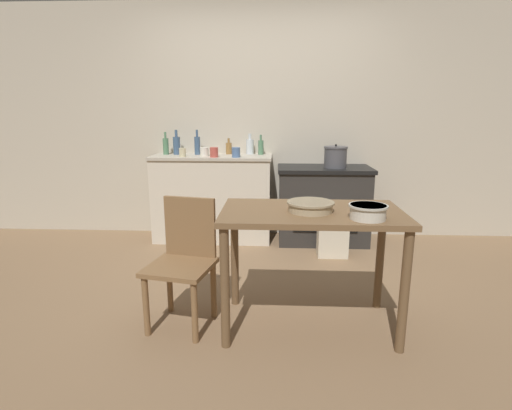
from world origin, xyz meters
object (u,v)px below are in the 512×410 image
object	(u,v)px
stock_pot	(335,157)
bottle_center_left	(197,145)
bottle_far_left	(177,145)
flour_sack	(332,239)
cup_right	(214,152)
bottle_mid_left	(166,146)
cup_end_right	(236,152)
bottle_center_right	(250,146)
stove	(323,204)
work_table	(311,229)
cup_mid_right	(204,152)
bottle_center	(229,148)
mixing_bowl_small	(310,206)
cup_far_right	(183,152)
bottle_left	(260,147)
chair	(184,258)
mixing_bowl_large	(368,211)

from	to	relation	value
stock_pot	bottle_center_left	xyz separation A→B (m)	(-1.49, 0.17, 0.10)
stock_pot	bottle_far_left	size ratio (longest dim) A/B	0.92
flour_sack	cup_right	world-z (taller)	cup_right
bottle_mid_left	cup_end_right	xyz separation A→B (m)	(0.80, -0.24, -0.04)
cup_right	bottle_center_right	bearing A→B (deg)	43.07
stove	stock_pot	world-z (taller)	stock_pot
work_table	bottle_center_right	size ratio (longest dim) A/B	5.04
flour_sack	cup_end_right	size ratio (longest dim) A/B	3.41
cup_mid_right	cup_end_right	world-z (taller)	cup_end_right
bottle_center	bottle_center_right	size ratio (longest dim) A/B	0.77
mixing_bowl_small	stock_pot	bearing A→B (deg)	77.30
cup_right	cup_end_right	xyz separation A→B (m)	(0.23, 0.01, 0.00)
flour_sack	bottle_center	world-z (taller)	bottle_center
cup_far_right	cup_end_right	bearing A→B (deg)	-1.43
bottle_left	bottle_center	size ratio (longest dim) A/B	1.24
work_table	bottle_far_left	size ratio (longest dim) A/B	4.26
stock_pot	bottle_center_right	distance (m)	0.95
cup_far_right	mixing_bowl_small	bearing A→B (deg)	-55.19
mixing_bowl_small	bottle_left	world-z (taller)	bottle_left
cup_end_right	bottle_center_left	bearing A→B (deg)	151.11
stove	cup_far_right	world-z (taller)	cup_far_right
mixing_bowl_small	work_table	bearing A→B (deg)	66.93
flour_sack	cup_mid_right	distance (m)	1.61
chair	bottle_center	world-z (taller)	bottle_center
mixing_bowl_large	mixing_bowl_small	size ratio (longest dim) A/B	0.77
work_table	bottle_center	world-z (taller)	bottle_center
stove	work_table	bearing A→B (deg)	-99.00
stock_pot	cup_right	world-z (taller)	stock_pot
flour_sack	mixing_bowl_large	world-z (taller)	mixing_bowl_large
stove	cup_far_right	bearing A→B (deg)	-175.56
bottle_far_left	bottle_center_right	world-z (taller)	bottle_far_left
chair	cup_mid_right	xyz separation A→B (m)	(-0.16, 1.76, 0.53)
bottle_center	cup_far_right	distance (m)	0.54
mixing_bowl_large	bottle_left	distance (m)	2.27
stove	cup_right	distance (m)	1.30
cup_end_right	cup_right	bearing A→B (deg)	-177.49
cup_far_right	cup_end_right	distance (m)	0.56
bottle_far_left	bottle_center_right	distance (m)	0.81
mixing_bowl_large	cup_far_right	world-z (taller)	cup_far_right
work_table	bottle_mid_left	size ratio (longest dim) A/B	4.65
mixing_bowl_large	cup_mid_right	xyz separation A→B (m)	(-1.30, 1.97, 0.14)
bottle_far_left	bottle_mid_left	size ratio (longest dim) A/B	1.09
work_table	mixing_bowl_small	xyz separation A→B (m)	(-0.01, -0.03, 0.16)
work_table	bottle_mid_left	xyz separation A→B (m)	(-1.45, 1.92, 0.36)
bottle_center_right	cup_end_right	bearing A→B (deg)	-111.16
bottle_left	bottle_center	xyz separation A→B (m)	(-0.35, 0.04, -0.02)
chair	mixing_bowl_large	world-z (taller)	mixing_bowl_large
chair	bottle_center_right	world-z (taller)	bottle_center_right
cup_far_right	bottle_center	bearing A→B (deg)	33.52
stove	bottle_left	bearing A→B (deg)	167.97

